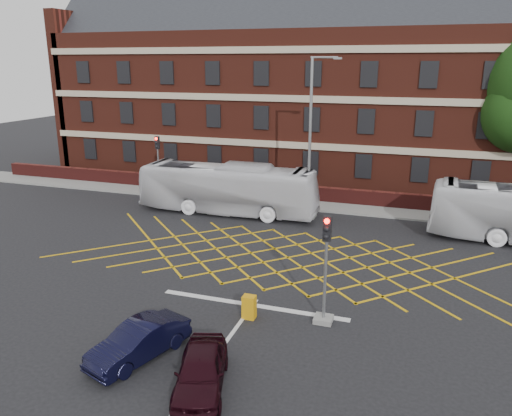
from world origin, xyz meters
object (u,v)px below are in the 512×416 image
(car_maroon, at_px, (201,371))
(traffic_light_near, at_px, (325,280))
(street_lamp, at_px, (310,164))
(direction_signs, at_px, (167,177))
(car_navy, at_px, (139,341))
(traffic_light_far, at_px, (159,169))
(bus_left, at_px, (228,189))
(utility_cabinet, at_px, (249,307))

(car_maroon, xyz_separation_m, traffic_light_near, (2.74, 5.24, 1.14))
(street_lamp, xyz_separation_m, direction_signs, (-11.33, 2.13, -2.13))
(car_navy, xyz_separation_m, traffic_light_far, (-10.52, 20.24, 1.15))
(traffic_light_far, xyz_separation_m, direction_signs, (1.05, -0.67, -0.39))
(car_navy, bearing_deg, bus_left, 120.44)
(traffic_light_far, height_order, utility_cabinet, traffic_light_far)
(car_maroon, bearing_deg, traffic_light_near, 45.27)
(direction_signs, bearing_deg, utility_cabinet, -52.62)
(direction_signs, bearing_deg, car_maroon, -59.25)
(car_maroon, relative_size, utility_cabinet, 3.89)
(car_maroon, xyz_separation_m, traffic_light_far, (-13.20, 21.09, 1.14))
(traffic_light_far, bearing_deg, car_maroon, -57.96)
(bus_left, distance_m, street_lamp, 5.66)
(traffic_light_far, distance_m, street_lamp, 12.81)
(car_navy, height_order, traffic_light_far, traffic_light_far)
(car_navy, bearing_deg, traffic_light_near, 57.77)
(car_navy, distance_m, car_maroon, 2.81)
(traffic_light_far, bearing_deg, street_lamp, -12.74)
(bus_left, relative_size, traffic_light_far, 2.76)
(bus_left, bearing_deg, car_navy, -168.92)
(car_navy, bearing_deg, street_lamp, 102.74)
(bus_left, relative_size, utility_cabinet, 12.59)
(car_navy, xyz_separation_m, traffic_light_near, (5.42, 4.39, 1.15))
(utility_cabinet, bearing_deg, traffic_light_near, 12.71)
(utility_cabinet, bearing_deg, street_lamp, 93.15)
(bus_left, relative_size, traffic_light_near, 2.76)
(bus_left, bearing_deg, traffic_light_near, -144.82)
(direction_signs, relative_size, utility_cabinet, 2.35)
(utility_cabinet, bearing_deg, direction_signs, 127.38)
(traffic_light_near, bearing_deg, car_maroon, -117.64)
(car_navy, height_order, car_maroon, car_maroon)
(car_navy, distance_m, traffic_light_far, 22.84)
(bus_left, height_order, traffic_light_far, traffic_light_far)
(bus_left, distance_m, traffic_light_far, 7.92)
(car_navy, xyz_separation_m, utility_cabinet, (2.61, 3.75, -0.15))
(bus_left, bearing_deg, car_maroon, -161.34)
(street_lamp, bearing_deg, direction_signs, 169.36)
(car_maroon, bearing_deg, direction_signs, 103.66)
(street_lamp, bearing_deg, traffic_light_near, -74.72)
(street_lamp, bearing_deg, car_navy, -96.08)
(traffic_light_near, distance_m, direction_signs, 21.28)
(car_navy, bearing_deg, traffic_light_far, 136.29)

